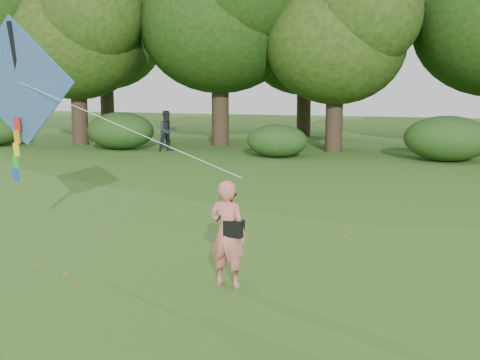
% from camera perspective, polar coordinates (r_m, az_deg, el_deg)
% --- Properties ---
extents(ground, '(100.00, 100.00, 0.00)m').
position_cam_1_polar(ground, '(9.11, 1.50, -11.61)').
color(ground, '#265114').
rests_on(ground, ground).
extents(man_kite_flyer, '(0.68, 0.50, 1.73)m').
position_cam_1_polar(man_kite_flyer, '(9.58, -1.19, -5.12)').
color(man_kite_flyer, '#D46E64').
rests_on(man_kite_flyer, ground).
extents(bystander_left, '(1.16, 1.17, 1.91)m').
position_cam_1_polar(bystander_left, '(28.62, -6.89, 4.64)').
color(bystander_left, '#23262E').
rests_on(bystander_left, ground).
extents(crossbody_bag, '(0.43, 0.20, 0.70)m').
position_cam_1_polar(crossbody_bag, '(9.49, -0.59, -4.55)').
color(crossbody_bag, black).
rests_on(crossbody_bag, ground).
extents(flying_kite, '(6.30, 1.66, 3.26)m').
position_cam_1_polar(flying_kite, '(12.71, -20.23, 8.52)').
color(flying_kite, '#2644A6').
rests_on(flying_kite, ground).
extents(tree_line, '(54.70, 15.30, 9.48)m').
position_cam_1_polar(tree_line, '(31.15, 16.82, 13.26)').
color(tree_line, '#3A2D1E').
rests_on(tree_line, ground).
extents(shrub_band, '(39.15, 3.22, 1.88)m').
position_cam_1_polar(shrub_band, '(26.07, 10.84, 3.88)').
color(shrub_band, '#264919').
rests_on(shrub_band, ground).
extents(fallen_leaves, '(11.85, 13.21, 0.01)m').
position_cam_1_polar(fallen_leaves, '(13.57, -2.47, -4.54)').
color(fallen_leaves, olive).
rests_on(fallen_leaves, ground).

